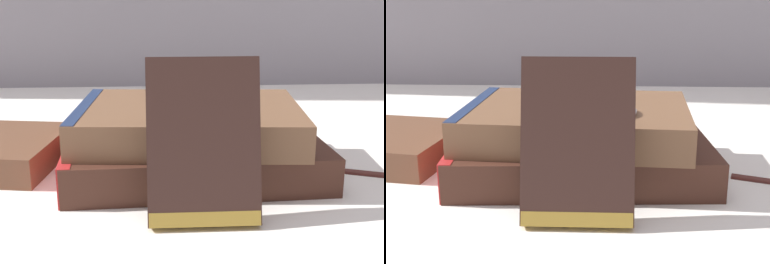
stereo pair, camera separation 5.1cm
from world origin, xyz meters
The scene contains 6 objects.
ground_plane centered at (0.00, 0.00, 0.00)m, with size 3.00×3.00×0.00m, color white.
book_flat_bottom centered at (-0.01, 0.02, 0.02)m, with size 0.26×0.18×0.04m.
book_flat_top centered at (-0.01, 0.02, 0.05)m, with size 0.23×0.18×0.04m.
book_leaning_front centered at (0.00, -0.09, 0.06)m, with size 0.09×0.05×0.14m.
pocket_watch centered at (0.03, -0.01, 0.07)m, with size 0.06×0.06×0.01m.
reading_glasses centered at (-0.05, 0.16, 0.00)m, with size 0.12×0.07×0.00m.
Camera 1 is at (-0.03, -0.50, 0.20)m, focal length 50.00 mm.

